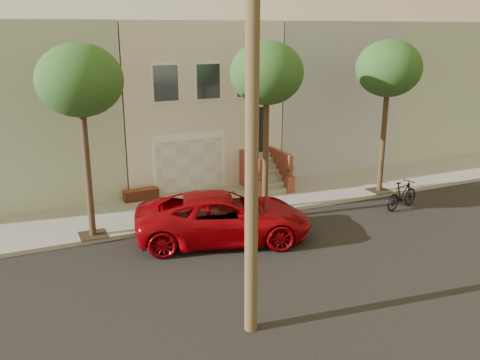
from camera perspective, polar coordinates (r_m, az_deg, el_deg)
name	(u,v)px	position (r m, az deg, el deg)	size (l,w,h in m)	color
ground	(293,255)	(16.50, 5.84, -8.21)	(90.00, 90.00, 0.00)	black
sidewalk	(226,202)	(20.92, -1.50, -2.49)	(40.00, 3.70, 0.15)	gray
house_row	(179,97)	(25.49, -6.75, 9.07)	(33.10, 11.70, 7.00)	#B8AE9D
tree_left	(80,82)	(17.02, -17.23, 10.32)	(2.70, 2.57, 6.30)	#2D2116
tree_mid	(267,74)	(18.98, 2.97, 11.57)	(2.70, 2.57, 6.30)	#2D2116
tree_right	(389,69)	(22.04, 16.06, 11.64)	(2.70, 2.57, 6.30)	#2D2116
pickup_truck	(224,217)	(17.25, -1.81, -4.10)	(2.68, 5.82, 1.62)	#8D0309
motorcycle	(402,195)	(21.26, 17.42, -1.56)	(0.53, 1.89, 1.13)	black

